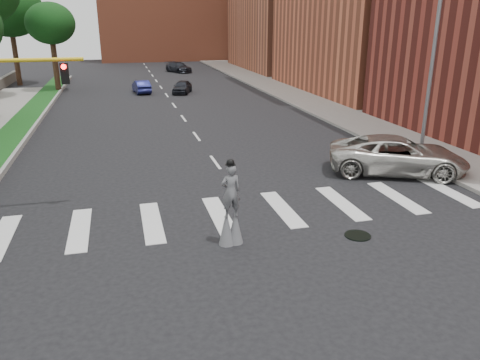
# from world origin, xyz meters

# --- Properties ---
(ground_plane) EXTENTS (160.00, 160.00, 0.00)m
(ground_plane) POSITION_xyz_m (0.00, 0.00, 0.00)
(ground_plane) COLOR black
(ground_plane) RESTS_ON ground
(grass_median) EXTENTS (2.00, 60.00, 0.25)m
(grass_median) POSITION_xyz_m (-11.50, 20.00, 0.12)
(grass_median) COLOR #124015
(grass_median) RESTS_ON ground
(median_curb) EXTENTS (0.20, 60.00, 0.28)m
(median_curb) POSITION_xyz_m (-10.45, 20.00, 0.14)
(median_curb) COLOR gray
(median_curb) RESTS_ON ground
(sidewalk_right) EXTENTS (5.00, 90.00, 0.18)m
(sidewalk_right) POSITION_xyz_m (12.50, 25.00, 0.09)
(sidewalk_right) COLOR gray
(sidewalk_right) RESTS_ON ground
(manhole) EXTENTS (0.90, 0.90, 0.04)m
(manhole) POSITION_xyz_m (3.00, -2.00, 0.02)
(manhole) COLOR black
(manhole) RESTS_ON ground
(building_backdrop) EXTENTS (26.00, 14.00, 18.00)m
(building_backdrop) POSITION_xyz_m (6.00, 78.00, 9.00)
(building_backdrop) COLOR #BF5B3C
(building_backdrop) RESTS_ON ground
(streetlight) EXTENTS (2.05, 0.20, 9.00)m
(streetlight) POSITION_xyz_m (10.90, 6.00, 4.90)
(streetlight) COLOR slate
(streetlight) RESTS_ON ground
(stilt_performer) EXTENTS (0.84, 0.56, 2.97)m
(stilt_performer) POSITION_xyz_m (-1.41, -1.43, 1.19)
(stilt_performer) COLOR #301E13
(stilt_performer) RESTS_ON ground
(suv_crossing) EXTENTS (7.19, 5.36, 1.81)m
(suv_crossing) POSITION_xyz_m (8.24, 3.97, 0.91)
(suv_crossing) COLOR #BAB8B0
(suv_crossing) RESTS_ON ground
(car_near) EXTENTS (2.72, 4.10, 1.30)m
(car_near) POSITION_xyz_m (1.72, 32.95, 0.65)
(car_near) COLOR black
(car_near) RESTS_ON ground
(car_mid) EXTENTS (1.83, 4.10, 1.31)m
(car_mid) POSITION_xyz_m (-2.32, 34.16, 0.65)
(car_mid) COLOR navy
(car_mid) RESTS_ON ground
(car_far) EXTENTS (3.84, 5.26, 1.42)m
(car_far) POSITION_xyz_m (3.98, 53.21, 0.71)
(car_far) COLOR black
(car_far) RESTS_ON ground
(tree_5) EXTENTS (7.18, 7.18, 11.39)m
(tree_5) POSITION_xyz_m (-15.57, 43.86, 8.30)
(tree_5) COLOR #301E13
(tree_5) RESTS_ON ground
(tree_6) EXTENTS (4.84, 4.84, 8.87)m
(tree_6) POSITION_xyz_m (-10.70, 37.23, 6.74)
(tree_6) COLOR #301E13
(tree_6) RESTS_ON ground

